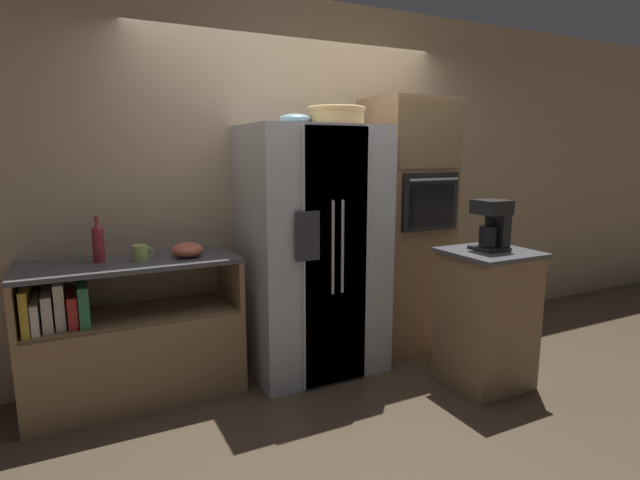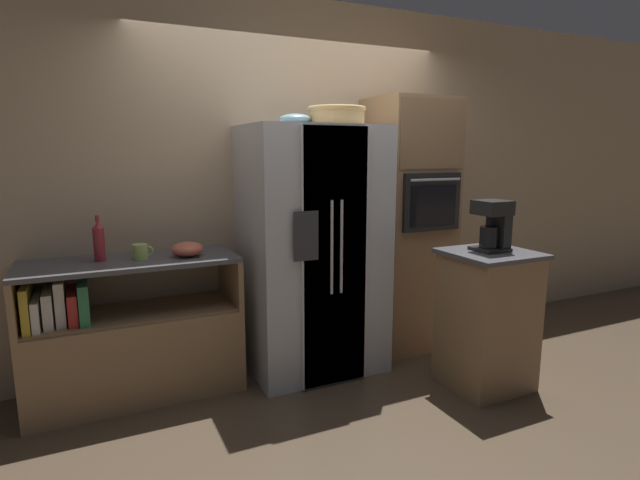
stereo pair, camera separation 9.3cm
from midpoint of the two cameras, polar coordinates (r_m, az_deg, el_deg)
name	(u,v)px [view 2 (the right image)]	position (r m, az deg, el deg)	size (l,w,h in m)	color
ground_plane	(319,366)	(3.99, 0.60, -14.22)	(20.00, 20.00, 0.00)	#4C3D2D
wall_back	(296,182)	(4.04, -2.13, 6.67)	(12.00, 0.06, 2.80)	tan
counter_left	(133,345)	(3.65, -19.94, -11.21)	(1.36, 0.56, 0.94)	#93704C
refrigerator	(313,250)	(3.72, -0.11, -1.19)	(0.98, 0.78, 1.83)	silver
wall_oven	(408,225)	(4.23, 10.63, 1.68)	(0.63, 0.65, 2.06)	#93704C
island_counter	(487,319)	(3.73, 19.22, -8.53)	(0.58, 0.55, 0.97)	#93704C
wicker_basket	(337,115)	(3.69, 2.68, 14.06)	(0.42, 0.42, 0.13)	tan
fruit_bowl	(296,119)	(3.62, -2.06, 13.62)	(0.23, 0.23, 0.08)	#668C99
bottle_tall	(99,241)	(3.50, -23.25, -0.13)	(0.07, 0.07, 0.30)	maroon
mug	(141,252)	(3.48, -19.09, -1.26)	(0.13, 0.10, 0.10)	#B2D166
mixing_bowl	(187,249)	(3.48, -14.17, -1.02)	(0.21, 0.21, 0.10)	#DB664C
coffee_maker	(494,223)	(3.61, 19.96, 1.80)	(0.21, 0.21, 0.35)	black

